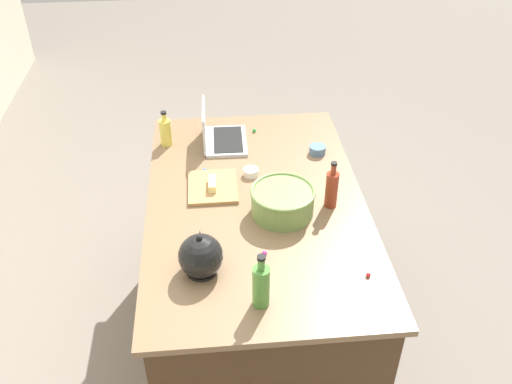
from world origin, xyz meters
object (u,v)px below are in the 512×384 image
(bottle_olive, at_px, (261,285))
(cutting_board, at_px, (213,187))
(ramekin_medium, at_px, (317,150))
(laptop, at_px, (219,135))
(kettle, at_px, (201,256))
(bottle_oil, at_px, (166,132))
(ramekin_small, at_px, (251,172))
(mixing_bowl_large, at_px, (283,201))
(butter_stick_left, at_px, (212,184))
(bottle_soy, at_px, (332,189))

(bottle_olive, distance_m, cutting_board, 0.78)
(cutting_board, bearing_deg, ramekin_medium, -64.66)
(ramekin_medium, bearing_deg, laptop, 73.25)
(kettle, bearing_deg, bottle_oil, 9.95)
(ramekin_small, bearing_deg, mixing_bowl_large, -159.65)
(butter_stick_left, bearing_deg, bottle_soy, -107.90)
(kettle, relative_size, ramekin_small, 2.85)
(bottle_oil, height_order, bottle_soy, bottle_soy)
(laptop, relative_size, ramekin_small, 4.21)
(laptop, height_order, bottle_oil, laptop)
(bottle_olive, bearing_deg, butter_stick_left, 11.99)
(mixing_bowl_large, height_order, kettle, kettle)
(bottle_oil, bearing_deg, cutting_board, -151.50)
(laptop, distance_m, bottle_soy, 0.78)
(laptop, height_order, ramekin_medium, laptop)
(mixing_bowl_large, relative_size, kettle, 1.38)
(cutting_board, height_order, butter_stick_left, butter_stick_left)
(laptop, xyz_separation_m, cutting_board, (-0.42, 0.05, -0.04))
(bottle_oil, xyz_separation_m, butter_stick_left, (-0.44, -0.24, -0.04))
(ramekin_small, bearing_deg, bottle_oil, 51.68)
(kettle, height_order, ramekin_small, kettle)
(cutting_board, bearing_deg, bottle_oil, 28.50)
(bottle_olive, bearing_deg, kettle, 48.28)
(bottle_oil, height_order, ramekin_small, bottle_oil)
(butter_stick_left, distance_m, ramekin_small, 0.22)
(bottle_oil, distance_m, ramekin_small, 0.55)
(kettle, relative_size, butter_stick_left, 1.94)
(cutting_board, relative_size, butter_stick_left, 2.48)
(bottle_oil, relative_size, ramekin_medium, 2.28)
(cutting_board, distance_m, ramekin_small, 0.22)
(mixing_bowl_large, height_order, bottle_oil, bottle_oil)
(bottle_soy, distance_m, kettle, 0.71)
(laptop, height_order, cutting_board, laptop)
(ramekin_medium, bearing_deg, bottle_olive, 158.46)
(bottle_soy, bearing_deg, butter_stick_left, 72.10)
(bottle_olive, relative_size, ramekin_medium, 2.77)
(bottle_olive, xyz_separation_m, ramekin_medium, (1.02, -0.40, -0.07))
(laptop, distance_m, ramekin_medium, 0.54)
(mixing_bowl_large, xyz_separation_m, bottle_olive, (-0.54, 0.15, 0.03))
(bottle_oil, distance_m, kettle, 1.01)
(bottle_oil, bearing_deg, laptop, -92.66)
(laptop, relative_size, bottle_soy, 1.32)
(mixing_bowl_large, distance_m, ramekin_small, 0.34)
(kettle, bearing_deg, ramekin_small, -21.27)
(mixing_bowl_large, distance_m, bottle_oil, 0.85)
(bottle_oil, height_order, bottle_olive, bottle_olive)
(laptop, relative_size, ramekin_medium, 3.63)
(laptop, xyz_separation_m, butter_stick_left, (-0.43, 0.05, -0.01))
(ramekin_medium, bearing_deg, ramekin_small, 114.96)
(laptop, height_order, butter_stick_left, laptop)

